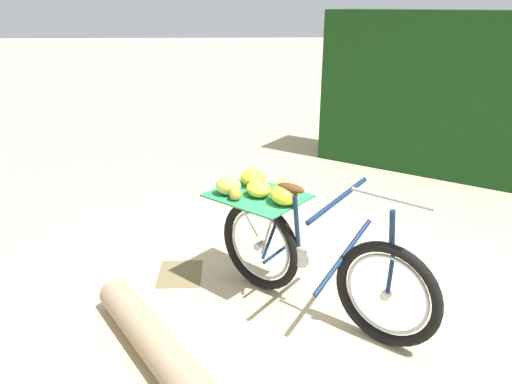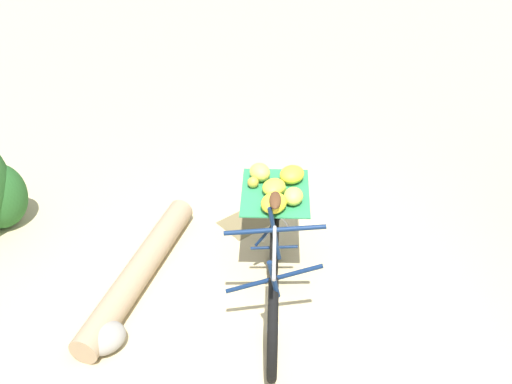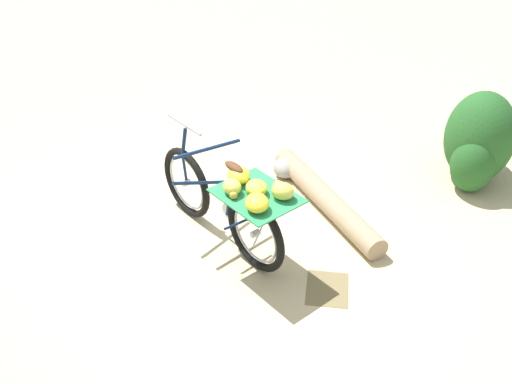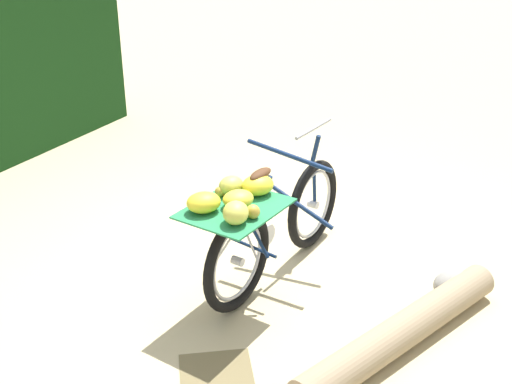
{
  "view_description": "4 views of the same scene",
  "coord_description": "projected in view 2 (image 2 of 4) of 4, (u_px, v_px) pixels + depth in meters",
  "views": [
    {
      "loc": [
        -2.96,
        0.7,
        2.11
      ],
      "look_at": [
        0.45,
        0.55,
        0.76
      ],
      "focal_mm": 33.63,
      "sensor_mm": 36.0,
      "label": 1
    },
    {
      "loc": [
        -2.34,
        -2.42,
        3.5
      ],
      "look_at": [
        0.23,
        0.66,
        0.76
      ],
      "focal_mm": 42.52,
      "sensor_mm": 36.0,
      "label": 2
    },
    {
      "loc": [
        4.28,
        1.08,
        3.5
      ],
      "look_at": [
        0.27,
        0.52,
        0.77
      ],
      "focal_mm": 41.06,
      "sensor_mm": 36.0,
      "label": 3
    },
    {
      "loc": [
        0.73,
        4.26,
        2.64
      ],
      "look_at": [
        0.21,
        0.62,
        0.92
      ],
      "focal_mm": 45.09,
      "sensor_mm": 36.0,
      "label": 4
    }
  ],
  "objects": [
    {
      "name": "ground_plane",
      "position": [
        287.0,
        319.0,
        4.75
      ],
      "size": [
        60.0,
        60.0,
        0.0
      ],
      "primitive_type": "plane",
      "color": "#C6B284"
    },
    {
      "name": "fallen_log",
      "position": [
        139.0,
        271.0,
        5.04
      ],
      "size": [
        1.65,
        1.19,
        0.23
      ],
      "primitive_type": "cylinder",
      "rotation": [
        0.0,
        1.57,
        0.58
      ],
      "color": "#9E8466",
      "rests_on": "ground_plane"
    },
    {
      "name": "path_stone",
      "position": [
        104.0,
        338.0,
        4.45
      ],
      "size": [
        0.33,
        0.28,
        0.21
      ],
      "primitive_type": "ellipsoid",
      "color": "gray",
      "rests_on": "ground_plane"
    },
    {
      "name": "leaf_litter_patch",
      "position": [
        245.0,
        222.0,
        5.78
      ],
      "size": [
        0.44,
        0.36,
        0.01
      ],
      "primitive_type": "cube",
      "color": "olive",
      "rests_on": "ground_plane"
    },
    {
      "name": "bicycle",
      "position": [
        275.0,
        251.0,
        4.65
      ],
      "size": [
        1.41,
        1.52,
        1.03
      ],
      "rotation": [
        0.0,
        0.0,
        -2.3
      ],
      "color": "black",
      "rests_on": "ground_plane"
    }
  ]
}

